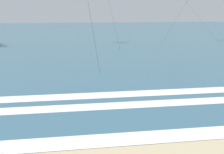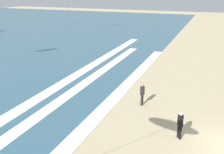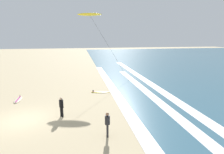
{
  "view_description": "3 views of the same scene",
  "coord_description": "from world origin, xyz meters",
  "px_view_note": "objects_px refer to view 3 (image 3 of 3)",
  "views": [
    {
      "loc": [
        -2.53,
        -0.45,
        5.06
      ],
      "look_at": [
        -1.33,
        8.34,
        2.59
      ],
      "focal_mm": 39.18,
      "sensor_mm": 36.0,
      "label": 1
    },
    {
      "loc": [
        -13.32,
        1.7,
        7.96
      ],
      "look_at": [
        -0.56,
        6.69,
        3.26
      ],
      "focal_mm": 42.43,
      "sensor_mm": 36.0,
      "label": 2
    },
    {
      "loc": [
        13.81,
        4.36,
        6.22
      ],
      "look_at": [
        -0.29,
        6.9,
        2.99
      ],
      "focal_mm": 29.71,
      "sensor_mm": 36.0,
      "label": 3
    }
  ],
  "objects_px": {
    "surfer_right_near": "(61,105)",
    "surfboard_right_spare": "(100,92)",
    "surfer_left_far": "(107,122)",
    "surfboard_foreground_flat": "(18,100)",
    "kite_yellow_high_left": "(90,15)"
  },
  "relations": [
    {
      "from": "surfer_right_near",
      "to": "surfboard_right_spare",
      "type": "bearing_deg",
      "value": 147.56
    },
    {
      "from": "surfer_left_far",
      "to": "surfboard_foreground_flat",
      "type": "bearing_deg",
      "value": -136.97
    },
    {
      "from": "surfboard_right_spare",
      "to": "kite_yellow_high_left",
      "type": "xyz_separation_m",
      "value": [
        -5.56,
        -0.62,
        8.78
      ]
    },
    {
      "from": "surfer_left_far",
      "to": "surfboard_right_spare",
      "type": "relative_size",
      "value": 0.73
    },
    {
      "from": "surfer_right_near",
      "to": "kite_yellow_high_left",
      "type": "distance_m",
      "value": 14.17
    },
    {
      "from": "surfboard_right_spare",
      "to": "surfboard_foreground_flat",
      "type": "height_order",
      "value": "same"
    },
    {
      "from": "kite_yellow_high_left",
      "to": "surfer_left_far",
      "type": "bearing_deg",
      "value": -0.07
    },
    {
      "from": "surfer_left_far",
      "to": "surfboard_foreground_flat",
      "type": "xyz_separation_m",
      "value": [
        -8.18,
        -7.63,
        -0.91
      ]
    },
    {
      "from": "surfer_right_near",
      "to": "kite_yellow_high_left",
      "type": "height_order",
      "value": "kite_yellow_high_left"
    },
    {
      "from": "surfer_right_near",
      "to": "surfer_left_far",
      "type": "bearing_deg",
      "value": 41.58
    },
    {
      "from": "surfer_left_far",
      "to": "surfboard_right_spare",
      "type": "xyz_separation_m",
      "value": [
        -9.26,
        0.64,
        -0.91
      ]
    },
    {
      "from": "surfboard_right_spare",
      "to": "surfer_left_far",
      "type": "bearing_deg",
      "value": -3.93
    },
    {
      "from": "surfboard_foreground_flat",
      "to": "kite_yellow_high_left",
      "type": "distance_m",
      "value": 13.41
    },
    {
      "from": "surfer_left_far",
      "to": "kite_yellow_high_left",
      "type": "distance_m",
      "value": 16.78
    },
    {
      "from": "surfer_right_near",
      "to": "surfer_left_far",
      "type": "distance_m",
      "value": 4.61
    }
  ]
}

